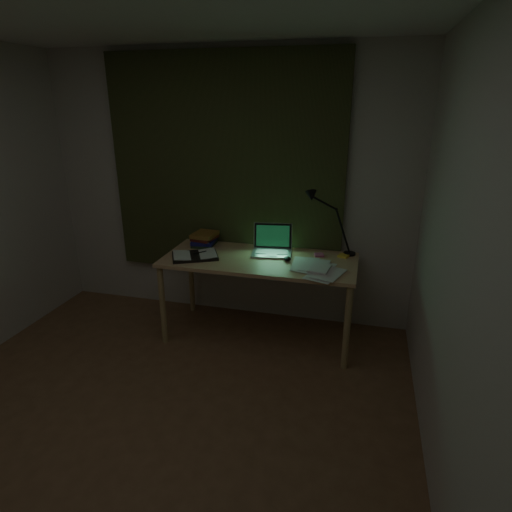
{
  "coord_description": "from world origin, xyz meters",
  "views": [
    {
      "loc": [
        1.27,
        -1.8,
        2.04
      ],
      "look_at": [
        0.43,
        1.44,
        0.82
      ],
      "focal_mm": 30.0,
      "sensor_mm": 36.0,
      "label": 1
    }
  ],
  "objects_px": {
    "loose_papers": "(313,267)",
    "desk_lamp": "(352,224)",
    "laptop": "(272,241)",
    "book_stack": "(204,239)",
    "open_textbook": "(195,255)",
    "desk": "(259,298)"
  },
  "relations": [
    {
      "from": "laptop",
      "to": "loose_papers",
      "type": "xyz_separation_m",
      "value": [
        0.4,
        -0.25,
        -0.11
      ]
    },
    {
      "from": "desk",
      "to": "book_stack",
      "type": "distance_m",
      "value": 0.76
    },
    {
      "from": "desk",
      "to": "loose_papers",
      "type": "height_order",
      "value": "loose_papers"
    },
    {
      "from": "desk_lamp",
      "to": "loose_papers",
      "type": "bearing_deg",
      "value": -114.97
    },
    {
      "from": "open_textbook",
      "to": "book_stack",
      "type": "height_order",
      "value": "book_stack"
    },
    {
      "from": "laptop",
      "to": "book_stack",
      "type": "bearing_deg",
      "value": 164.01
    },
    {
      "from": "laptop",
      "to": "desk_lamp",
      "type": "relative_size",
      "value": 0.69
    },
    {
      "from": "desk",
      "to": "book_stack",
      "type": "relative_size",
      "value": 6.96
    },
    {
      "from": "open_textbook",
      "to": "desk_lamp",
      "type": "bearing_deg",
      "value": -9.22
    },
    {
      "from": "laptop",
      "to": "loose_papers",
      "type": "distance_m",
      "value": 0.48
    },
    {
      "from": "loose_papers",
      "to": "desk_lamp",
      "type": "bearing_deg",
      "value": 57.2
    },
    {
      "from": "desk",
      "to": "loose_papers",
      "type": "distance_m",
      "value": 0.63
    },
    {
      "from": "desk",
      "to": "open_textbook",
      "type": "distance_m",
      "value": 0.69
    },
    {
      "from": "book_stack",
      "to": "desk_lamp",
      "type": "height_order",
      "value": "desk_lamp"
    },
    {
      "from": "book_stack",
      "to": "loose_papers",
      "type": "distance_m",
      "value": 1.12
    },
    {
      "from": "desk",
      "to": "open_textbook",
      "type": "height_order",
      "value": "open_textbook"
    },
    {
      "from": "book_stack",
      "to": "desk_lamp",
      "type": "distance_m",
      "value": 1.35
    },
    {
      "from": "open_textbook",
      "to": "desk_lamp",
      "type": "relative_size",
      "value": 0.69
    },
    {
      "from": "desk",
      "to": "laptop",
      "type": "xyz_separation_m",
      "value": [
        0.08,
        0.12,
        0.5
      ]
    },
    {
      "from": "open_textbook",
      "to": "loose_papers",
      "type": "bearing_deg",
      "value": -26.97
    },
    {
      "from": "laptop",
      "to": "book_stack",
      "type": "relative_size",
      "value": 1.64
    },
    {
      "from": "open_textbook",
      "to": "desk_lamp",
      "type": "height_order",
      "value": "desk_lamp"
    }
  ]
}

